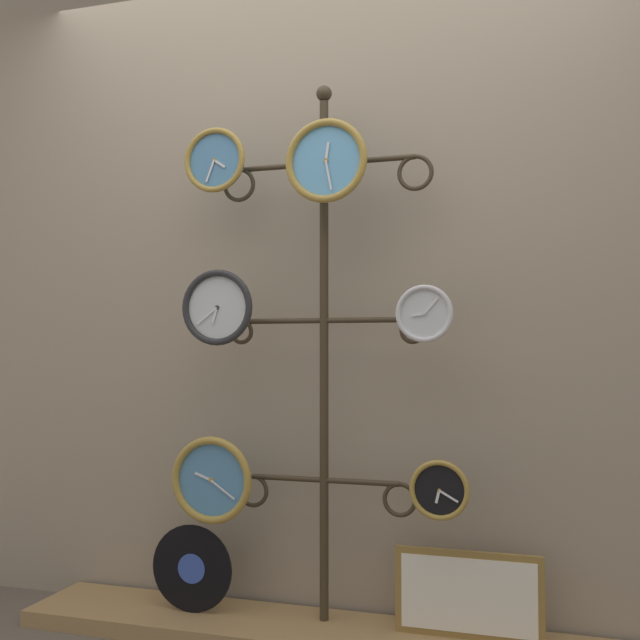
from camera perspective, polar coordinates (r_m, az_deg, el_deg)
name	(u,v)px	position (r m, az deg, el deg)	size (l,w,h in m)	color
shop_wall	(336,252)	(2.88, 1.23, 5.22)	(4.40, 0.04, 2.80)	gray
low_shelf	(319,635)	(2.83, -0.06, -22.86)	(2.20, 0.36, 0.06)	#9E7A4C
display_stand	(324,434)	(2.72, 0.31, -8.69)	(0.80, 0.33, 1.99)	#382D1E
clock_top_left	(215,160)	(2.86, -8.00, 11.95)	(0.24, 0.04, 0.24)	#4C84B2
clock_top_center	(326,161)	(2.66, 0.49, 12.02)	(0.30, 0.04, 0.30)	#60A8DB
clock_middle_left	(218,308)	(2.74, -7.80, 0.95)	(0.28, 0.04, 0.28)	silver
clock_middle_right	(425,314)	(2.53, 7.97, 0.48)	(0.19, 0.04, 0.19)	silver
clock_bottom_left	(212,480)	(2.79, -8.23, -11.97)	(0.31, 0.04, 0.31)	#4C84B2
clock_bottom_right	(440,490)	(2.55, 9.10, -12.66)	(0.20, 0.04, 0.20)	black
vinyl_record	(192,568)	(2.93, -9.74, -18.15)	(0.32, 0.01, 0.32)	black
picture_frame	(468,595)	(2.71, 11.24, -19.85)	(0.49, 0.02, 0.29)	olive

